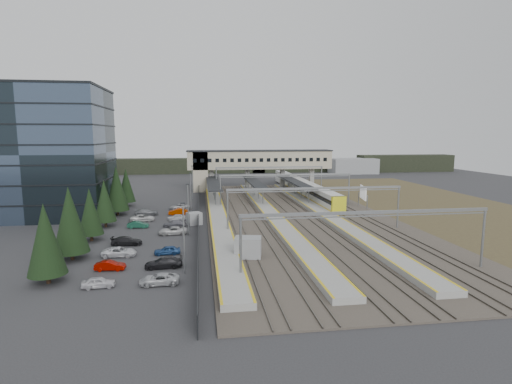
{
  "coord_description": "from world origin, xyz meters",
  "views": [
    {
      "loc": [
        -6.06,
        -68.55,
        15.36
      ],
      "look_at": [
        4.96,
        10.02,
        4.0
      ],
      "focal_mm": 28.0,
      "sensor_mm": 36.0,
      "label": 1
    }
  ],
  "objects": [
    {
      "name": "lampposts",
      "position": [
        -8.0,
        1.25,
        4.34
      ],
      "size": [
        0.5,
        53.25,
        8.07
      ],
      "color": "gray",
      "rests_on": "ground"
    },
    {
      "name": "billboard",
      "position": [
        28.06,
        11.13,
        3.09
      ],
      "size": [
        1.17,
        5.49,
        4.64
      ],
      "color": "gray",
      "rests_on": "ground"
    },
    {
      "name": "rail_corridor",
      "position": [
        9.34,
        5.0,
        0.29
      ],
      "size": [
        34.0,
        90.0,
        0.92
      ],
      "color": "#3A352E",
      "rests_on": "ground"
    },
    {
      "name": "conifer_row",
      "position": [
        -22.0,
        -3.86,
        4.84
      ],
      "size": [
        4.42,
        49.82,
        9.5
      ],
      "color": "black",
      "rests_on": "ground"
    },
    {
      "name": "scrub_east",
      "position": [
        45.0,
        5.0,
        0.03
      ],
      "size": [
        34.0,
        120.0,
        0.06
      ],
      "color": "#453925",
      "rests_on": "ground"
    },
    {
      "name": "ground",
      "position": [
        0.0,
        0.0,
        0.0
      ],
      "size": [
        220.0,
        220.0,
        0.0
      ],
      "primitive_type": "plane",
      "color": "#2B2B2D",
      "rests_on": "ground"
    },
    {
      "name": "relay_cabin_far",
      "position": [
        -7.26,
        -0.22,
        1.06
      ],
      "size": [
        2.89,
        2.68,
        2.12
      ],
      "color": "gray",
      "rests_on": "ground"
    },
    {
      "name": "treeline_far",
      "position": [
        23.81,
        92.28,
        2.95
      ],
      "size": [
        170.0,
        19.0,
        7.0
      ],
      "color": "black",
      "rests_on": "ground"
    },
    {
      "name": "fence",
      "position": [
        -6.5,
        5.0,
        1.0
      ],
      "size": [
        0.08,
        90.0,
        2.0
      ],
      "color": "#26282B",
      "rests_on": "ground"
    },
    {
      "name": "car_park",
      "position": [
        -13.26,
        -7.19,
        0.6
      ],
      "size": [
        10.56,
        44.52,
        1.28
      ],
      "color": "silver",
      "rests_on": "ground"
    },
    {
      "name": "canopies",
      "position": [
        7.0,
        27.0,
        3.92
      ],
      "size": [
        23.1,
        30.0,
        3.28
      ],
      "color": "black",
      "rests_on": "ground"
    },
    {
      "name": "footbridge",
      "position": [
        7.7,
        42.0,
        7.93
      ],
      "size": [
        40.4,
        6.4,
        11.2
      ],
      "color": "#A39C83",
      "rests_on": "ground"
    },
    {
      "name": "office_building",
      "position": [
        -36.0,
        12.0,
        12.19
      ],
      "size": [
        24.3,
        18.3,
        24.3
      ],
      "color": "#37465B",
      "rests_on": "ground"
    },
    {
      "name": "gantries",
      "position": [
        12.0,
        3.0,
        6.0
      ],
      "size": [
        28.4,
        62.28,
        7.17
      ],
      "color": "gray",
      "rests_on": "ground"
    },
    {
      "name": "relay_cabin_near",
      "position": [
        -0.34,
        -20.54,
        1.36
      ],
      "size": [
        3.66,
        2.97,
        2.72
      ],
      "color": "gray",
      "rests_on": "ground"
    },
    {
      "name": "train",
      "position": [
        20.0,
        31.85,
        1.98
      ],
      "size": [
        2.77,
        57.84,
        3.49
      ],
      "color": "silver",
      "rests_on": "ground"
    }
  ]
}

